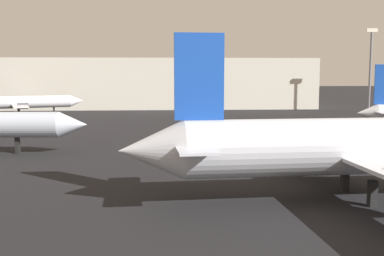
% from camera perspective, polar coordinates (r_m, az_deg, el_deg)
% --- Properties ---
extents(airplane_at_gate, '(36.57, 32.97, 11.48)m').
position_cam_1_polar(airplane_at_gate, '(35.48, 21.29, -2.05)').
color(airplane_at_gate, silver).
rests_on(airplane_at_gate, ground_plane).
extents(airplane_far_left, '(23.91, 22.05, 8.01)m').
position_cam_1_polar(airplane_far_left, '(102.78, -19.98, 2.97)').
color(airplane_far_left, white).
rests_on(airplane_far_left, ground_plane).
extents(light_mast_right, '(2.40, 0.50, 18.47)m').
position_cam_1_polar(light_mast_right, '(110.66, 20.90, 7.13)').
color(light_mast_right, slate).
rests_on(light_mast_right, ground_plane).
extents(terminal_building, '(97.48, 27.07, 12.42)m').
position_cam_1_polar(terminal_building, '(125.85, -8.51, 5.45)').
color(terminal_building, beige).
rests_on(terminal_building, ground_plane).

